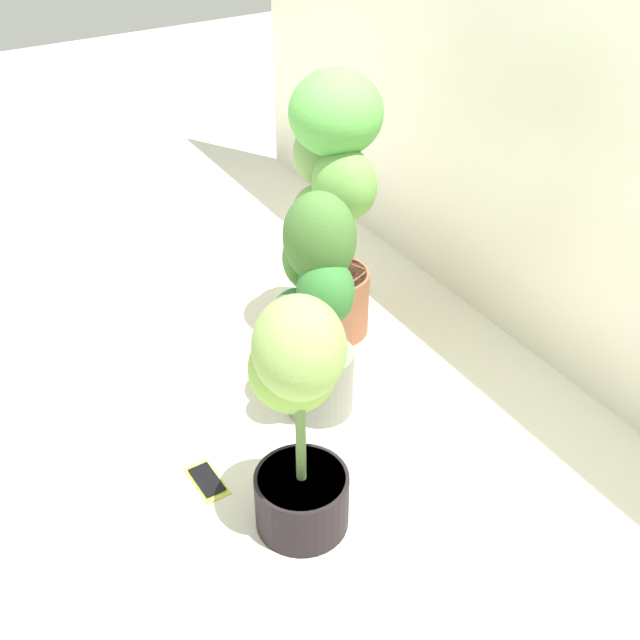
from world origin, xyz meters
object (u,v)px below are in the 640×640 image
object	(u,v)px
potted_plant_front_right	(298,407)
potted_plant_center	(317,300)
potted_plant_back_left	(333,187)
cell_phone	(207,480)

from	to	relation	value
potted_plant_front_right	potted_plant_center	size ratio (longest dim) A/B	0.95
potted_plant_front_right	potted_plant_center	bearing A→B (deg)	143.61
potted_plant_back_left	potted_plant_center	size ratio (longest dim) A/B	1.26
potted_plant_center	cell_phone	xyz separation A→B (m)	(0.11, -0.39, -0.37)
potted_plant_center	cell_phone	world-z (taller)	potted_plant_center
potted_plant_front_right	potted_plant_back_left	size ratio (longest dim) A/B	0.76
potted_plant_back_left	potted_plant_center	distance (m)	0.41
potted_plant_center	cell_phone	bearing A→B (deg)	-74.85
potted_plant_front_right	potted_plant_back_left	xyz separation A→B (m)	(-0.63, 0.48, 0.16)
potted_plant_front_right	potted_plant_back_left	distance (m)	0.81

